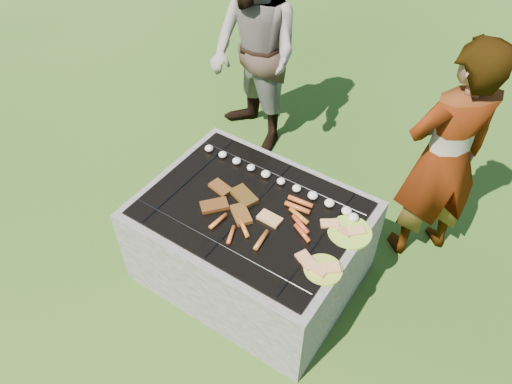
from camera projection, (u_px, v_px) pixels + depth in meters
lawn at (252, 270)px, 3.35m from camera, size 60.00×60.00×0.00m
fire_pit at (252, 243)px, 3.15m from camera, size 1.30×1.00×0.62m
mushrooms at (286, 183)px, 3.03m from camera, size 1.11×0.08×0.04m
pork_slabs at (232, 201)px, 2.93m from camera, size 0.40×0.33×0.03m
sausages at (277, 221)px, 2.82m from camera, size 0.53×0.52×0.03m
bread_on_grate at (293, 232)px, 2.77m from camera, size 0.46×0.41×0.02m
plate_far at (350, 232)px, 2.78m from camera, size 0.28×0.28×0.03m
plate_near at (323, 269)px, 2.60m from camera, size 0.26×0.26×0.03m
cook at (444, 159)px, 2.95m from camera, size 0.66×0.68×1.58m
bystander at (254, 55)px, 3.76m from camera, size 0.97×0.87×1.62m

